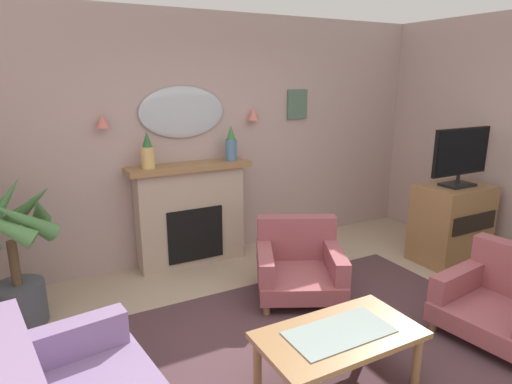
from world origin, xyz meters
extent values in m
cube|color=tan|center=(0.00, 0.00, -0.05)|extent=(6.57, 5.86, 0.10)
cube|color=#B29993|center=(0.00, 2.48, 1.39)|extent=(6.57, 0.10, 2.78)
cube|color=#4C3338|center=(0.00, 0.20, 0.01)|extent=(3.20, 2.40, 0.01)
cube|color=tan|center=(-0.42, 2.27, 0.55)|extent=(1.20, 0.28, 1.10)
cube|color=black|center=(-0.42, 2.17, 0.38)|extent=(0.64, 0.12, 0.60)
cube|color=olive|center=(-0.42, 2.25, 1.13)|extent=(1.36, 0.36, 0.06)
cylinder|color=tan|center=(-0.87, 2.23, 1.27)|extent=(0.14, 0.14, 0.23)
cone|color=#2D6633|center=(-0.87, 2.23, 1.47)|extent=(0.10, 0.10, 0.16)
cylinder|color=#4C7093|center=(0.08, 2.23, 1.28)|extent=(0.13, 0.13, 0.24)
cone|color=#38753D|center=(0.08, 2.23, 1.48)|extent=(0.10, 0.10, 0.16)
ellipsoid|color=#B2BCC6|center=(-0.42, 2.40, 1.71)|extent=(0.96, 0.06, 0.56)
cone|color=#D17066|center=(-1.27, 2.35, 1.66)|extent=(0.14, 0.14, 0.14)
cone|color=#D17066|center=(0.43, 2.35, 1.66)|extent=(0.14, 0.14, 0.14)
cube|color=#4C6B56|center=(1.08, 2.41, 1.75)|extent=(0.28, 0.03, 0.36)
cube|color=olive|center=(-0.29, -0.23, 0.42)|extent=(1.10, 0.60, 0.04)
cube|color=#8C9E99|center=(-0.29, -0.23, 0.44)|extent=(0.72, 0.36, 0.01)
cylinder|color=olive|center=(0.20, -0.47, 0.20)|extent=(0.06, 0.06, 0.40)
cylinder|color=olive|center=(-0.78, 0.01, 0.20)|extent=(0.06, 0.06, 0.40)
cylinder|color=olive|center=(0.20, 0.01, 0.20)|extent=(0.06, 0.06, 0.40)
cube|color=gray|center=(-1.89, 0.59, 0.40)|extent=(0.77, 0.26, 0.24)
cylinder|color=olive|center=(-1.55, 0.62, 0.05)|extent=(0.07, 0.07, 0.10)
cube|color=#934C51|center=(0.22, 0.99, 0.18)|extent=(1.07, 1.07, 0.16)
cube|color=#934C51|center=(0.37, 1.30, 0.48)|extent=(0.79, 0.50, 0.45)
cube|color=#934C51|center=(-0.09, 1.14, 0.37)|extent=(0.45, 0.71, 0.22)
cube|color=#934C51|center=(0.52, 0.84, 0.37)|extent=(0.45, 0.71, 0.22)
cylinder|color=olive|center=(-0.24, 0.84, 0.05)|extent=(0.06, 0.06, 0.10)
cylinder|color=olive|center=(0.37, 0.54, 0.05)|extent=(0.06, 0.06, 0.10)
cylinder|color=olive|center=(0.06, 1.45, 0.05)|extent=(0.06, 0.06, 0.10)
cylinder|color=olive|center=(0.67, 1.14, 0.05)|extent=(0.06, 0.06, 0.10)
cube|color=#934C51|center=(1.25, -0.34, 0.18)|extent=(0.90, 0.90, 0.16)
cube|color=#934C51|center=(1.21, -0.01, 0.37)|extent=(0.73, 0.23, 0.22)
cylinder|color=olive|center=(0.87, -0.05, 0.05)|extent=(0.06, 0.06, 0.10)
cylinder|color=olive|center=(1.55, 0.04, 0.05)|extent=(0.06, 0.06, 0.10)
cube|color=olive|center=(2.23, 0.90, 0.45)|extent=(0.80, 0.56, 0.90)
cube|color=black|center=(2.23, 0.62, 0.54)|extent=(0.68, 0.02, 0.20)
cube|color=black|center=(2.23, 0.88, 0.92)|extent=(0.36, 0.24, 0.03)
cylinder|color=black|center=(2.23, 0.88, 0.98)|extent=(0.04, 0.04, 0.10)
cube|color=black|center=(2.23, 0.88, 1.29)|extent=(0.84, 0.04, 0.52)
cube|color=black|center=(2.23, 0.86, 1.29)|extent=(0.80, 0.01, 0.48)
cylinder|color=#474C56|center=(-2.18, 1.73, 0.18)|extent=(0.42, 0.42, 0.37)
cylinder|color=brown|center=(-2.18, 1.73, 0.57)|extent=(0.08, 0.08, 0.40)
cone|color=#4C8447|center=(-1.95, 1.72, 1.00)|extent=(0.19, 0.59, 0.45)
cone|color=#4C8447|center=(-2.02, 1.90, 1.00)|extent=(0.52, 0.50, 0.49)
cone|color=#4C8447|center=(-2.23, 1.96, 1.00)|extent=(0.50, 0.25, 0.57)
cone|color=#4C8447|center=(-2.07, 1.52, 1.00)|extent=(0.57, 0.40, 0.49)
camera|label=1|loc=(-1.99, -2.23, 2.09)|focal=30.62mm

